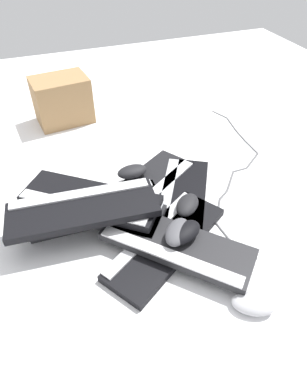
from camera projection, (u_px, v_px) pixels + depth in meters
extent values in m
plane|color=white|center=(131.00, 206.00, 1.17)|extent=(3.20, 3.20, 0.00)
cube|color=black|center=(167.00, 243.00, 1.03)|extent=(0.36, 0.45, 0.02)
cube|color=silver|center=(152.00, 231.00, 1.05)|extent=(0.26, 0.37, 0.01)
cube|color=black|center=(183.00, 200.00, 1.17)|extent=(0.46, 0.35, 0.02)
cube|color=#B2B5BA|center=(167.00, 195.00, 1.17)|extent=(0.38, 0.24, 0.01)
cube|color=black|center=(144.00, 188.00, 1.22)|extent=(0.37, 0.45, 0.02)
cube|color=silver|center=(157.00, 191.00, 1.19)|extent=(0.26, 0.37, 0.01)
cube|color=#232326|center=(97.00, 209.00, 1.14)|extent=(0.16, 0.44, 0.02)
cube|color=#B2B5BA|center=(93.00, 195.00, 1.17)|extent=(0.05, 0.42, 0.01)
cube|color=black|center=(95.00, 208.00, 1.10)|extent=(0.39, 0.44, 0.02)
cube|color=#B2B5BA|center=(102.00, 194.00, 1.13)|extent=(0.29, 0.35, 0.01)
cube|color=#232326|center=(177.00, 244.00, 0.99)|extent=(0.42, 0.41, 0.02)
cube|color=silver|center=(169.00, 255.00, 0.94)|extent=(0.33, 0.32, 0.01)
cube|color=black|center=(91.00, 199.00, 1.09)|extent=(0.39, 0.44, 0.02)
cube|color=silver|center=(82.00, 207.00, 1.04)|extent=(0.29, 0.35, 0.01)
cube|color=black|center=(83.00, 210.00, 1.01)|extent=(0.19, 0.45, 0.02)
cube|color=silver|center=(80.00, 194.00, 1.04)|extent=(0.07, 0.42, 0.01)
ellipsoid|color=black|center=(185.00, 232.00, 0.97)|extent=(0.11, 0.13, 0.04)
ellipsoid|color=black|center=(187.00, 205.00, 1.10)|extent=(0.13, 0.12, 0.04)
ellipsoid|color=black|center=(132.00, 171.00, 1.23)|extent=(0.07, 0.11, 0.04)
ellipsoid|color=#4C4C51|center=(178.00, 232.00, 0.97)|extent=(0.13, 0.12, 0.04)
ellipsoid|color=#B7B7BC|center=(253.00, 304.00, 0.87)|extent=(0.11, 0.13, 0.04)
ellipsoid|color=#4C4C51|center=(46.00, 190.00, 1.20)|extent=(0.10, 0.13, 0.04)
cylinder|color=#59595B|center=(246.00, 253.00, 1.01)|extent=(0.06, 0.04, 0.01)
cylinder|color=#59595B|center=(226.00, 235.00, 1.06)|extent=(0.11, 0.02, 0.01)
cylinder|color=#59595B|center=(218.00, 210.00, 1.15)|extent=(0.10, 0.07, 0.01)
cylinder|color=#59595B|center=(224.00, 194.00, 1.21)|extent=(0.04, 0.05, 0.01)
cylinder|color=#59595B|center=(231.00, 180.00, 1.27)|extent=(0.10, 0.08, 0.01)
cylinder|color=#59595B|center=(240.00, 169.00, 1.32)|extent=(0.01, 0.06, 0.01)
cylinder|color=#59595B|center=(252.00, 160.00, 1.36)|extent=(0.08, 0.10, 0.01)
cylinder|color=#59595B|center=(251.00, 146.00, 1.44)|extent=(0.10, 0.01, 0.01)
cylinder|color=#59595B|center=(240.00, 135.00, 1.51)|extent=(0.08, 0.02, 0.01)
cylinder|color=#59595B|center=(231.00, 124.00, 1.58)|extent=(0.12, 0.03, 0.01)
cylinder|color=#59595B|center=(220.00, 114.00, 1.65)|extent=(0.08, 0.04, 0.01)
sphere|color=#59595B|center=(256.00, 258.00, 1.00)|extent=(0.01, 0.01, 0.01)
sphere|color=#59595B|center=(237.00, 248.00, 1.02)|extent=(0.01, 0.01, 0.01)
sphere|color=#59595B|center=(216.00, 223.00, 1.10)|extent=(0.01, 0.01, 0.01)
sphere|color=#59595B|center=(220.00, 199.00, 1.19)|extent=(0.01, 0.01, 0.01)
sphere|color=#59595B|center=(227.00, 190.00, 1.23)|extent=(0.01, 0.01, 0.01)
sphere|color=#59595B|center=(233.00, 171.00, 1.31)|extent=(0.01, 0.01, 0.01)
sphere|color=#59595B|center=(247.00, 167.00, 1.33)|extent=(0.01, 0.01, 0.01)
sphere|color=#59595B|center=(258.00, 153.00, 1.40)|extent=(0.01, 0.01, 0.01)
sphere|color=#59595B|center=(245.00, 140.00, 1.47)|extent=(0.01, 0.01, 0.01)
sphere|color=#59595B|center=(236.00, 130.00, 1.54)|extent=(0.01, 0.01, 0.01)
sphere|color=#59595B|center=(227.00, 117.00, 1.62)|extent=(0.01, 0.01, 0.01)
sphere|color=#59595B|center=(213.00, 111.00, 1.67)|extent=(0.01, 0.01, 0.01)
cube|color=#9E774C|center=(62.00, 100.00, 1.54)|extent=(0.20, 0.26, 0.20)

